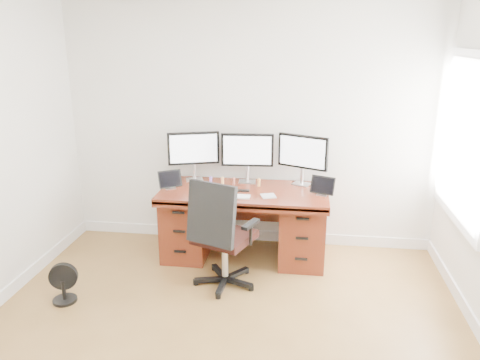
# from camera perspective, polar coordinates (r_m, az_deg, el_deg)

# --- Properties ---
(back_wall) EXTENTS (4.00, 0.10, 2.70)m
(back_wall) POSITION_cam_1_polar(r_m,az_deg,el_deg) (5.05, 1.17, 6.86)
(back_wall) COLOR white
(back_wall) RESTS_ON ground
(desk) EXTENTS (1.70, 0.80, 0.75)m
(desk) POSITION_cam_1_polar(r_m,az_deg,el_deg) (4.92, 0.53, -4.97)
(desk) COLOR #5B2112
(desk) RESTS_ON ground
(office_chair) EXTENTS (0.73, 0.73, 1.06)m
(office_chair) POSITION_cam_1_polar(r_m,az_deg,el_deg) (4.37, -2.20, -8.76)
(office_chair) COLOR black
(office_chair) RESTS_ON ground
(floor_fan) EXTENTS (0.25, 0.21, 0.36)m
(floor_fan) POSITION_cam_1_polar(r_m,az_deg,el_deg) (4.48, -20.77, -11.75)
(floor_fan) COLOR black
(floor_fan) RESTS_ON ground
(monitor_left) EXTENTS (0.53, 0.21, 0.53)m
(monitor_left) POSITION_cam_1_polar(r_m,az_deg,el_deg) (5.03, -5.68, 3.66)
(monitor_left) COLOR silver
(monitor_left) RESTS_ON desk
(monitor_center) EXTENTS (0.55, 0.15, 0.53)m
(monitor_center) POSITION_cam_1_polar(r_m,az_deg,el_deg) (4.93, 0.90, 3.46)
(monitor_center) COLOR silver
(monitor_center) RESTS_ON desk
(monitor_right) EXTENTS (0.52, 0.26, 0.53)m
(monitor_right) POSITION_cam_1_polar(r_m,az_deg,el_deg) (4.90, 7.66, 3.21)
(monitor_right) COLOR silver
(monitor_right) RESTS_ON desk
(tablet_left) EXTENTS (0.24, 0.19, 0.19)m
(tablet_left) POSITION_cam_1_polar(r_m,az_deg,el_deg) (4.85, -8.55, -0.06)
(tablet_left) COLOR silver
(tablet_left) RESTS_ON desk
(tablet_right) EXTENTS (0.25, 0.15, 0.19)m
(tablet_right) POSITION_cam_1_polar(r_m,az_deg,el_deg) (4.66, 10.03, -0.83)
(tablet_right) COLOR silver
(tablet_right) RESTS_ON desk
(keyboard) EXTENTS (0.25, 0.11, 0.01)m
(keyboard) POSITION_cam_1_polar(r_m,az_deg,el_deg) (4.56, -0.36, -2.01)
(keyboard) COLOR white
(keyboard) RESTS_ON desk
(trackpad) EXTENTS (0.17, 0.17, 0.01)m
(trackpad) POSITION_cam_1_polar(r_m,az_deg,el_deg) (4.59, 3.47, -1.95)
(trackpad) COLOR silver
(trackpad) RESTS_ON desk
(drawing_tablet) EXTENTS (0.26, 0.19, 0.01)m
(drawing_tablet) POSITION_cam_1_polar(r_m,az_deg,el_deg) (4.61, -2.95, -1.86)
(drawing_tablet) COLOR black
(drawing_tablet) RESTS_ON desk
(phone) EXTENTS (0.14, 0.08, 0.01)m
(phone) POSITION_cam_1_polar(r_m,az_deg,el_deg) (4.74, 0.34, -1.29)
(phone) COLOR black
(phone) RESTS_ON desk
(figurine_purple) EXTENTS (0.03, 0.03, 0.09)m
(figurine_purple) POSITION_cam_1_polar(r_m,az_deg,el_deg) (4.95, -3.59, 0.03)
(figurine_purple) COLOR #885FCB
(figurine_purple) RESTS_ON desk
(figurine_yellow) EXTENTS (0.03, 0.03, 0.09)m
(figurine_yellow) POSITION_cam_1_polar(r_m,az_deg,el_deg) (4.93, -2.14, -0.03)
(figurine_yellow) COLOR #E6A85D
(figurine_yellow) RESTS_ON desk
(figurine_brown) EXTENTS (0.03, 0.03, 0.09)m
(figurine_brown) POSITION_cam_1_polar(r_m,az_deg,el_deg) (4.91, -0.78, -0.09)
(figurine_brown) COLOR brown
(figurine_brown) RESTS_ON desk
(figurine_orange) EXTENTS (0.03, 0.03, 0.09)m
(figurine_orange) POSITION_cam_1_polar(r_m,az_deg,el_deg) (4.88, 2.33, -0.21)
(figurine_orange) COLOR #FEAF51
(figurine_orange) RESTS_ON desk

